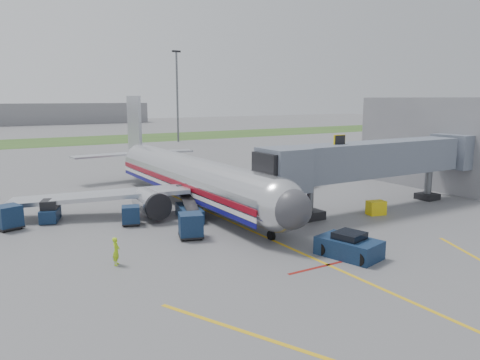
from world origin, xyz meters
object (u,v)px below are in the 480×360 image
pushback_tug (349,246)px  belt_loader (189,212)px  airliner (191,177)px  baggage_tug (50,212)px  ramp_worker (116,251)px

pushback_tug → belt_loader: size_ratio=0.84×
pushback_tug → belt_loader: bearing=108.6°
airliner → belt_loader: 5.87m
airliner → baggage_tug: size_ratio=12.61×
airliner → baggage_tug: 12.69m
airliner → ramp_worker: (-10.92, -12.62, -1.78)m
pushback_tug → ramp_worker: size_ratio=2.49×
baggage_tug → belt_loader: 11.30m
belt_loader → pushback_tug: bearing=-71.4°
ramp_worker → airliner: bearing=-8.0°
belt_loader → ramp_worker: 11.43m
belt_loader → ramp_worker: bearing=-137.6°
ramp_worker → belt_loader: bearing=-14.6°
airliner → pushback_tug: 18.98m
airliner → ramp_worker: airliner is taller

